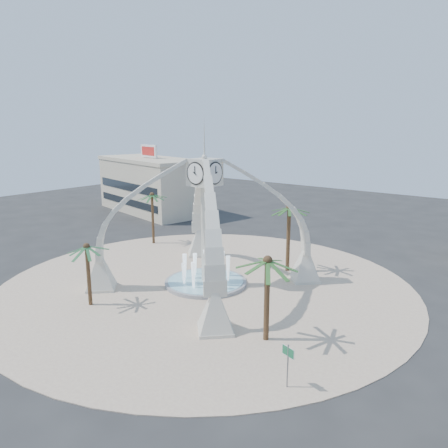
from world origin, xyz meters
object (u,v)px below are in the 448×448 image
Objects in this scene: palm_west at (152,195)px; palm_north at (289,209)px; street_sign at (288,357)px; palm_east at (268,262)px; fountain at (206,282)px; palm_south at (87,247)px; clock_tower at (205,220)px.

palm_north is (19.54, 1.32, 0.41)m from palm_west.
palm_north is 22.10m from street_sign.
palm_east is at bearing -65.22° from palm_north.
fountain is 11.57m from palm_north.
palm_west is 35.28m from street_sign.
palm_north is at bearing 64.08° from fountain.
fountain reaches higher than street_sign.
fountain is at bearing 163.36° from street_sign.
palm_north is at bearing 137.34° from street_sign.
palm_east is at bearing -26.55° from palm_west.
palm_south is (-15.42, -4.21, -0.75)m from palm_east.
palm_west is 19.59m from palm_north.
palm_west is at bearing 167.39° from street_sign.
clock_tower is at bearing 151.75° from palm_east.
palm_north reaches higher than palm_west.
fountain is 1.11× the size of palm_west.
palm_south is at bearing -115.23° from palm_north.
palm_west reaches higher than palm_east.
palm_south is 19.93m from street_sign.
palm_east is 0.95× the size of palm_west.
palm_south is at bearing -164.73° from palm_east.
palm_west is at bearing 153.45° from palm_east.
palm_south reaches higher than street_sign.
palm_east is 1.15× the size of palm_south.
palm_south is at bearing -114.63° from fountain.
fountain is 13.55m from palm_east.
fountain is (0.00, 0.00, -6.20)m from clock_tower.
palm_west is at bearing 154.68° from fountain.
clock_tower reaches higher than palm_west.
palm_south is 2.13× the size of street_sign.
clock_tower is 2.48× the size of palm_west.
palm_east is at bearing -28.25° from fountain.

